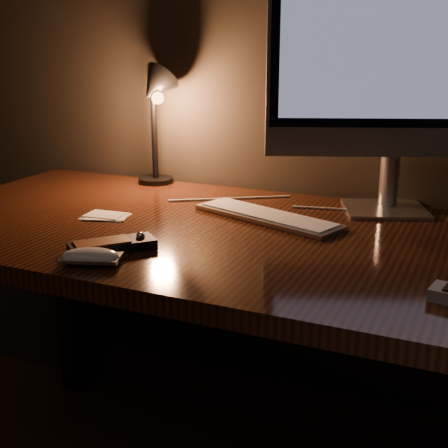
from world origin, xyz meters
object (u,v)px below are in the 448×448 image
at_px(keyboard, 267,216).
at_px(mouse, 91,259).
at_px(monitor, 396,56).
at_px(media_remote, 112,245).
at_px(desk_lamp, 155,104).
at_px(desk, 253,276).

bearing_deg(keyboard, mouse, -96.30).
relative_size(monitor, keyboard, 1.65).
distance_m(monitor, keyboard, 0.46).
bearing_deg(media_remote, mouse, -134.30).
relative_size(monitor, mouse, 5.59).
distance_m(monitor, desk_lamp, 0.65).
bearing_deg(monitor, keyboard, -164.53).
bearing_deg(keyboard, desk, -91.85).
relative_size(desk, mouse, 14.55).
height_order(monitor, media_remote, monitor).
height_order(mouse, media_remote, media_remote).
bearing_deg(desk, mouse, -115.86).
distance_m(mouse, media_remote, 0.08).
bearing_deg(media_remote, keyboard, 10.33).
bearing_deg(monitor, desk_lamp, 157.30).
bearing_deg(monitor, mouse, -147.62).
bearing_deg(keyboard, desk_lamp, 173.68).
bearing_deg(desk_lamp, mouse, -77.18).
height_order(mouse, desk_lamp, desk_lamp).
distance_m(mouse, desk_lamp, 0.68).
relative_size(keyboard, media_remote, 2.23).
height_order(desk, mouse, mouse).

